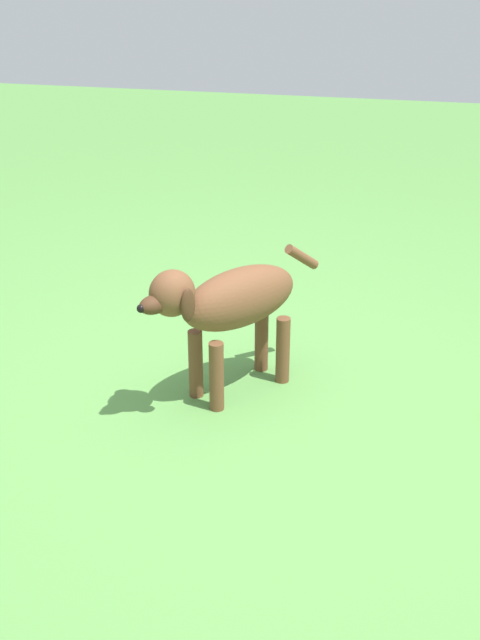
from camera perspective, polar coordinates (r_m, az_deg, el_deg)
The scene contains 3 objects.
ground at distance 3.15m, azimuth -0.31°, elevation -6.28°, with size 14.00×14.00×0.00m, color #548C42.
dog at distance 3.08m, azimuth -0.74°, elevation 1.20°, with size 0.56×0.73×0.59m.
tennis_ball_0 at distance 4.01m, azimuth -0.86°, elevation 1.46°, with size 0.07×0.07×0.07m, color yellow.
Camera 1 is at (-0.66, 2.60, 1.65)m, focal length 45.16 mm.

